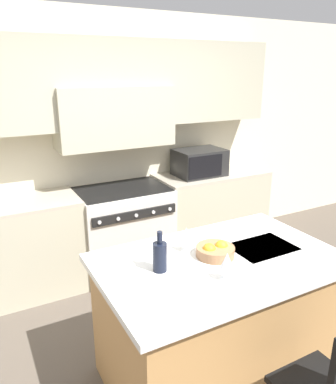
{
  "coord_description": "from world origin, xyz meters",
  "views": [
    {
      "loc": [
        -1.34,
        -1.67,
        2.1
      ],
      "look_at": [
        0.0,
        0.82,
        1.18
      ],
      "focal_mm": 35.0,
      "sensor_mm": 36.0,
      "label": 1
    }
  ],
  "objects_px": {
    "wine_glass_far": "(186,235)",
    "microwave": "(199,162)",
    "wine_bottle": "(160,256)",
    "wine_glass_near": "(227,262)",
    "fruit_bowl": "(215,251)",
    "range_stove": "(124,229)"
  },
  "relations": [
    {
      "from": "range_stove",
      "to": "fruit_bowl",
      "type": "bearing_deg",
      "value": -90.29
    },
    {
      "from": "microwave",
      "to": "wine_bottle",
      "type": "distance_m",
      "value": 2.19
    },
    {
      "from": "fruit_bowl",
      "to": "wine_glass_far",
      "type": "bearing_deg",
      "value": 130.23
    },
    {
      "from": "range_stove",
      "to": "fruit_bowl",
      "type": "relative_size",
      "value": 3.75
    },
    {
      "from": "microwave",
      "to": "wine_glass_far",
      "type": "relative_size",
      "value": 3.21
    },
    {
      "from": "range_stove",
      "to": "wine_glass_far",
      "type": "relative_size",
      "value": 5.55
    },
    {
      "from": "microwave",
      "to": "range_stove",
      "type": "bearing_deg",
      "value": -178.9
    },
    {
      "from": "wine_bottle",
      "to": "fruit_bowl",
      "type": "distance_m",
      "value": 0.41
    },
    {
      "from": "wine_glass_near",
      "to": "wine_bottle",
      "type": "bearing_deg",
      "value": 136.8
    },
    {
      "from": "wine_bottle",
      "to": "wine_glass_near",
      "type": "height_order",
      "value": "wine_bottle"
    },
    {
      "from": "microwave",
      "to": "wine_glass_near",
      "type": "xyz_separation_m",
      "value": [
        -1.09,
        -1.98,
        -0.04
      ]
    },
    {
      "from": "microwave",
      "to": "wine_glass_near",
      "type": "relative_size",
      "value": 3.21
    },
    {
      "from": "wine_glass_far",
      "to": "fruit_bowl",
      "type": "height_order",
      "value": "wine_glass_far"
    },
    {
      "from": "wine_glass_far",
      "to": "wine_bottle",
      "type": "bearing_deg",
      "value": -151.48
    },
    {
      "from": "wine_glass_far",
      "to": "microwave",
      "type": "bearing_deg",
      "value": 54.53
    },
    {
      "from": "wine_glass_near",
      "to": "fruit_bowl",
      "type": "xyz_separation_m",
      "value": [
        0.11,
        0.27,
        -0.08
      ]
    },
    {
      "from": "wine_bottle",
      "to": "wine_glass_far",
      "type": "height_order",
      "value": "wine_bottle"
    },
    {
      "from": "wine_glass_far",
      "to": "fruit_bowl",
      "type": "distance_m",
      "value": 0.22
    },
    {
      "from": "range_stove",
      "to": "wine_glass_far",
      "type": "distance_m",
      "value": 1.65
    },
    {
      "from": "range_stove",
      "to": "wine_glass_near",
      "type": "distance_m",
      "value": 2.05
    },
    {
      "from": "range_stove",
      "to": "wine_bottle",
      "type": "relative_size",
      "value": 3.68
    },
    {
      "from": "microwave",
      "to": "fruit_bowl",
      "type": "height_order",
      "value": "microwave"
    }
  ]
}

